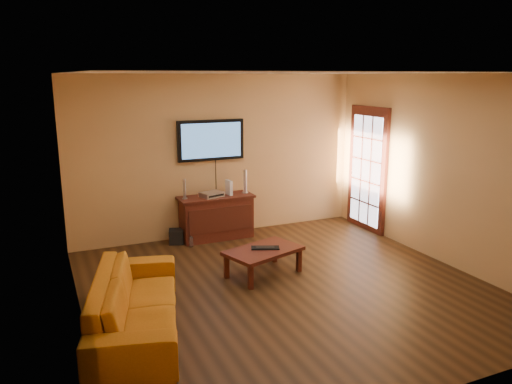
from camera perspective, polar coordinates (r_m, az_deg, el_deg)
ground_plane at (r=6.59m, az=3.50°, el=-10.77°), size 5.00×5.00×0.00m
room_walls at (r=6.65m, az=1.21°, el=4.68°), size 5.00×5.00×5.00m
french_door at (r=8.93m, az=12.60°, el=2.41°), size 0.07×1.02×2.22m
media_console at (r=8.36m, az=-4.55°, el=-2.86°), size 1.25×0.48×0.73m
television at (r=8.28m, az=-5.17°, el=5.92°), size 1.13×0.08×0.67m
coffee_table at (r=6.84m, az=0.85°, el=-6.92°), size 1.16×0.89×0.37m
sofa at (r=5.53m, az=-13.62°, el=-11.22°), size 1.14×2.25×0.84m
speaker_left at (r=8.10m, az=-8.18°, el=0.25°), size 0.09×0.09×0.33m
speaker_right at (r=8.42m, az=-1.26°, el=1.11°), size 0.11×0.11×0.40m
av_receiver at (r=8.21m, az=-5.09°, el=-0.27°), size 0.41×0.35×0.08m
game_console at (r=8.31m, az=-3.11°, el=0.51°), size 0.07×0.18×0.25m
subwoofer at (r=8.25m, az=-9.10°, el=-5.04°), size 0.28×0.28×0.23m
bottle at (r=8.05m, az=-7.42°, el=-5.66°), size 0.06×0.06×0.18m
keyboard at (r=6.85m, az=1.06°, el=-6.38°), size 0.41×0.28×0.02m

